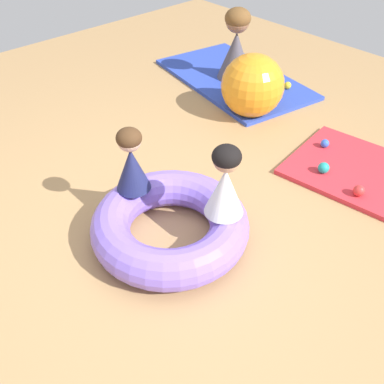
# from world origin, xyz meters

# --- Properties ---
(ground_plane) EXTENTS (8.00, 8.00, 0.00)m
(ground_plane) POSITION_xyz_m (0.00, 0.00, 0.00)
(ground_plane) COLOR tan
(gym_mat_front) EXTENTS (1.36, 1.07, 0.04)m
(gym_mat_front) POSITION_xyz_m (0.55, 1.63, 0.02)
(gym_mat_front) COLOR red
(gym_mat_front) RESTS_ON ground
(gym_mat_near_left) EXTENTS (1.94, 1.33, 0.04)m
(gym_mat_near_left) POSITION_xyz_m (-1.43, 2.14, 0.02)
(gym_mat_near_left) COLOR #2D47B7
(gym_mat_near_left) RESTS_ON ground
(inflatable_cushion) EXTENTS (1.07, 1.07, 0.27)m
(inflatable_cushion) POSITION_xyz_m (0.00, -0.02, 0.13)
(inflatable_cushion) COLOR #8466E0
(inflatable_cushion) RESTS_ON ground
(child_in_white) EXTENTS (0.27, 0.27, 0.50)m
(child_in_white) POSITION_xyz_m (0.25, 0.24, 0.51)
(child_in_white) COLOR white
(child_in_white) RESTS_ON inflatable_cushion
(child_in_navy) EXTENTS (0.33, 0.33, 0.47)m
(child_in_navy) POSITION_xyz_m (-0.35, -0.04, 0.49)
(child_in_navy) COLOR navy
(child_in_navy) RESTS_ON inflatable_cushion
(adult_seated) EXTENTS (0.46, 0.46, 0.76)m
(adult_seated) POSITION_xyz_m (-1.43, 2.14, 0.41)
(adult_seated) COLOR #4C4751
(adult_seated) RESTS_ON gym_mat_near_left
(play_ball_blue) EXTENTS (0.07, 0.07, 0.07)m
(play_ball_blue) POSITION_xyz_m (0.08, 1.69, 0.08)
(play_ball_blue) COLOR blue
(play_ball_blue) RESTS_ON gym_mat_front
(play_ball_teal) EXTENTS (0.09, 0.09, 0.09)m
(play_ball_teal) POSITION_xyz_m (0.29, 1.36, 0.09)
(play_ball_teal) COLOR teal
(play_ball_teal) RESTS_ON gym_mat_front
(play_ball_green) EXTENTS (0.08, 0.08, 0.08)m
(play_ball_green) POSITION_xyz_m (-0.84, 1.87, 0.08)
(play_ball_green) COLOR green
(play_ball_green) RESTS_ON gym_mat_near_left
(play_ball_red) EXTENTS (0.09, 0.09, 0.09)m
(play_ball_red) POSITION_xyz_m (0.64, 1.31, 0.08)
(play_ball_red) COLOR red
(play_ball_red) RESTS_ON gym_mat_front
(play_ball_yellow) EXTENTS (0.08, 0.08, 0.08)m
(play_ball_yellow) POSITION_xyz_m (-0.85, 2.35, 0.08)
(play_ball_yellow) COLOR yellow
(play_ball_yellow) RESTS_ON gym_mat_near_left
(exercise_ball_large) EXTENTS (0.61, 0.61, 0.61)m
(exercise_ball_large) POSITION_xyz_m (-0.80, 1.70, 0.30)
(exercise_ball_large) COLOR orange
(exercise_ball_large) RESTS_ON ground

